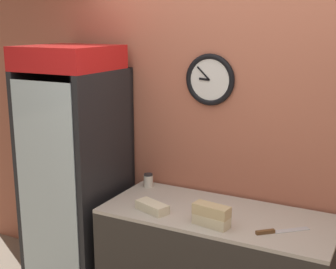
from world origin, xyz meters
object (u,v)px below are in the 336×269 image
(sandwich_stack_bottom, at_px, (211,220))
(condiment_jar, at_px, (148,180))
(beverage_cooler, at_px, (80,161))
(sandwich_stack_middle, at_px, (211,210))
(chefs_knife, at_px, (275,231))
(sandwich_flat_left, at_px, (152,207))

(sandwich_stack_bottom, distance_m, condiment_jar, 0.86)
(beverage_cooler, bearing_deg, condiment_jar, 21.79)
(sandwich_stack_middle, relative_size, chefs_knife, 0.86)
(sandwich_stack_middle, xyz_separation_m, condiment_jar, (-0.73, 0.45, -0.05))
(beverage_cooler, xyz_separation_m, condiment_jar, (0.52, 0.21, -0.15))
(sandwich_flat_left, xyz_separation_m, condiment_jar, (-0.27, 0.42, 0.02))
(sandwich_stack_middle, xyz_separation_m, sandwich_flat_left, (-0.45, 0.03, -0.08))
(chefs_knife, bearing_deg, sandwich_stack_bottom, -167.05)
(beverage_cooler, bearing_deg, sandwich_stack_middle, -11.29)
(beverage_cooler, height_order, sandwich_stack_bottom, beverage_cooler)
(sandwich_stack_bottom, xyz_separation_m, chefs_knife, (0.39, 0.09, -0.03))
(beverage_cooler, xyz_separation_m, chefs_knife, (1.64, -0.16, -0.19))
(chefs_knife, bearing_deg, sandwich_stack_middle, -167.05)
(beverage_cooler, height_order, condiment_jar, beverage_cooler)
(sandwich_stack_bottom, xyz_separation_m, sandwich_stack_middle, (0.00, 0.00, 0.07))
(sandwich_flat_left, bearing_deg, beverage_cooler, 164.64)
(sandwich_stack_bottom, height_order, condiment_jar, condiment_jar)
(sandwich_flat_left, relative_size, chefs_knife, 0.92)
(condiment_jar, bearing_deg, sandwich_stack_bottom, -32.02)
(sandwich_stack_bottom, xyz_separation_m, sandwich_flat_left, (-0.45, 0.03, -0.00))
(condiment_jar, bearing_deg, chefs_knife, -17.98)
(sandwich_flat_left, distance_m, chefs_knife, 0.85)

